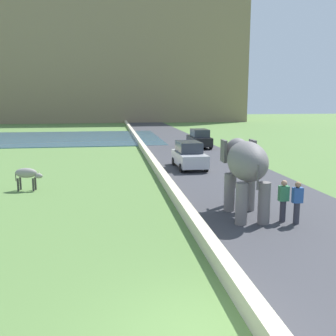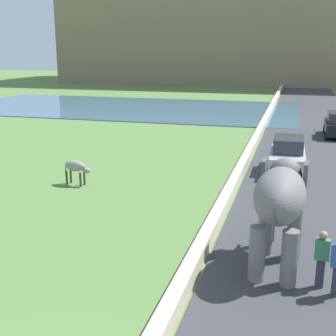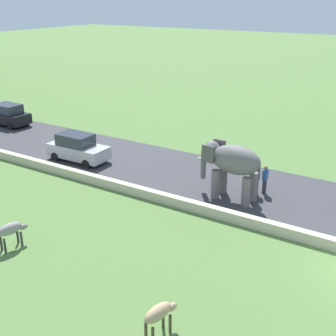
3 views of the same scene
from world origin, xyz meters
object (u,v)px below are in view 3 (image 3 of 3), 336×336
object	(u,v)px
elephant	(231,163)
car_black	(7,115)
person_trailing	(265,179)
car_silver	(78,148)
cow_grey	(11,230)
cow_tan	(159,313)
person_beside_elephant	(257,180)

from	to	relation	value
elephant	car_black	xyz separation A→B (m)	(3.14, 21.26, -1.14)
person_trailing	car_silver	distance (m)	12.07
elephant	cow_grey	world-z (taller)	elephant
car_silver	cow_tan	bearing A→B (deg)	-128.54
car_silver	cow_grey	xyz separation A→B (m)	(-9.29, -4.85, -0.06)
cow_grey	elephant	bearing A→B (deg)	-31.95
car_black	car_silver	bearing A→B (deg)	-106.53
car_silver	cow_tan	size ratio (longest dim) A/B	2.83
person_trailing	cow_tan	size ratio (longest dim) A/B	1.15
car_black	cow_tan	world-z (taller)	car_black
person_beside_elephant	car_silver	size ratio (longest dim) A/B	0.40
cow_tan	person_beside_elephant	bearing A→B (deg)	6.66
elephant	cow_tan	xyz separation A→B (m)	(-10.36, -2.34, -1.20)
car_black	person_beside_elephant	bearing A→B (deg)	-95.09
person_beside_elephant	car_silver	distance (m)	11.71
person_trailing	car_silver	size ratio (longest dim) A/B	0.40
elephant	car_black	size ratio (longest dim) A/B	0.87
person_beside_elephant	person_trailing	xyz separation A→B (m)	(0.38, -0.32, 0.00)
elephant	person_trailing	size ratio (longest dim) A/B	2.15
elephant	car_black	bearing A→B (deg)	81.61
person_trailing	car_black	size ratio (longest dim) A/B	0.41
person_beside_elephant	car_black	distance (m)	22.35
car_silver	cow_grey	bearing A→B (deg)	-152.44
cow_tan	cow_grey	size ratio (longest dim) A/B	1.00
cow_grey	car_silver	bearing A→B (deg)	27.56
person_beside_elephant	cow_tan	world-z (taller)	person_beside_elephant
car_silver	cow_tan	xyz separation A→B (m)	(-10.35, -12.99, -0.06)
person_beside_elephant	cow_grey	world-z (taller)	person_beside_elephant
elephant	car_silver	world-z (taller)	elephant
car_black	person_trailing	bearing A→B (deg)	-94.06
car_black	car_silver	xyz separation A→B (m)	(-3.15, -10.61, 0.00)
elephant	cow_grey	size ratio (longest dim) A/B	2.47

